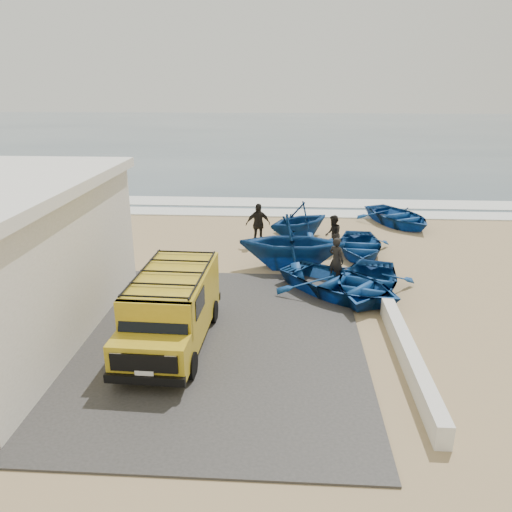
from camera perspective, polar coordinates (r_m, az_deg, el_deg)
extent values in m
plane|color=tan|center=(15.65, -3.74, -6.13)|extent=(160.00, 160.00, 0.00)
cube|color=#3E3B39|center=(14.29, -12.84, -9.15)|extent=(12.00, 10.00, 0.05)
cube|color=#385166|center=(70.35, 2.03, 13.91)|extent=(180.00, 88.00, 0.01)
cube|color=white|center=(26.92, -0.60, 4.98)|extent=(180.00, 1.60, 0.06)
cube|color=white|center=(29.34, -0.25, 6.18)|extent=(180.00, 2.20, 0.04)
cube|color=black|center=(15.13, -17.68, 2.60)|extent=(0.08, 0.70, 0.90)
cube|color=silver|center=(13.14, 17.10, -11.02)|extent=(0.35, 6.00, 0.55)
cube|color=gold|center=(13.70, -9.32, -5.08)|extent=(1.94, 3.78, 1.57)
cube|color=gold|center=(11.92, -12.01, -11.15)|extent=(1.84, 0.92, 0.86)
cube|color=black|center=(11.94, -11.64, -6.92)|extent=(1.68, 0.38, 0.68)
cube|color=black|center=(11.51, -12.70, -11.86)|extent=(1.54, 0.13, 0.43)
cube|color=black|center=(11.70, -12.60, -13.64)|extent=(1.85, 0.20, 0.21)
cube|color=black|center=(13.33, -9.58, -1.79)|extent=(1.84, 3.49, 0.06)
cylinder|color=black|center=(12.71, -15.09, -11.61)|extent=(0.23, 0.67, 0.67)
cylinder|color=black|center=(15.16, -11.29, -5.98)|extent=(0.23, 0.67, 0.67)
cylinder|color=black|center=(12.24, -7.46, -12.32)|extent=(0.23, 0.67, 0.67)
cylinder|color=black|center=(14.78, -4.94, -6.35)|extent=(0.23, 0.67, 0.67)
imported|color=navy|center=(16.62, 9.60, -3.10)|extent=(5.32, 5.18, 0.90)
imported|color=navy|center=(16.91, 12.49, -3.00)|extent=(4.02, 4.78, 0.85)
imported|color=navy|center=(18.68, 4.14, 1.60)|extent=(3.97, 3.43, 2.08)
imported|color=navy|center=(20.76, 11.75, 1.16)|extent=(2.91, 3.88, 0.76)
imported|color=navy|center=(22.41, 4.93, 4.08)|extent=(4.21, 4.15, 1.68)
imported|color=navy|center=(25.57, 15.92, 4.38)|extent=(4.49, 5.03, 0.86)
imported|color=black|center=(17.65, 9.15, -0.45)|extent=(0.70, 0.69, 1.63)
imported|color=black|center=(20.60, 8.78, 2.43)|extent=(0.66, 0.82, 1.61)
imported|color=black|center=(21.43, 0.22, 3.65)|extent=(1.15, 0.71, 1.83)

